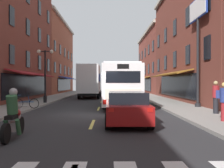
% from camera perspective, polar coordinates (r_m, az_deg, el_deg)
% --- Properties ---
extents(ground_plane, '(34.80, 80.00, 0.10)m').
position_cam_1_polar(ground_plane, '(14.32, -3.70, -7.29)').
color(ground_plane, '#28282B').
extents(lane_centre_dashes, '(0.14, 73.90, 0.01)m').
position_cam_1_polar(lane_centre_dashes, '(14.06, -3.76, -7.20)').
color(lane_centre_dashes, '#DBCC4C').
rests_on(lane_centre_dashes, ground).
extents(sidewalk_right, '(3.00, 80.00, 0.14)m').
position_cam_1_polar(sidewalk_right, '(15.18, 19.28, -6.41)').
color(sidewalk_right, gray).
rests_on(sidewalk_right, ground).
extents(billboard_sign, '(0.40, 3.22, 7.75)m').
position_cam_1_polar(billboard_sign, '(18.68, 19.62, 13.60)').
color(billboard_sign, black).
rests_on(billboard_sign, sidewalk_right).
extents(transit_bus, '(2.78, 12.22, 3.17)m').
position_cam_1_polar(transit_bus, '(20.43, 1.90, -0.21)').
color(transit_bus, white).
rests_on(transit_bus, ground).
extents(box_truck, '(2.49, 7.68, 3.90)m').
position_cam_1_polar(box_truck, '(29.51, -5.25, 0.63)').
color(box_truck, black).
rests_on(box_truck, ground).
extents(sedan_near, '(1.95, 4.32, 1.38)m').
position_cam_1_polar(sedan_near, '(38.71, -4.31, -1.44)').
color(sedan_near, maroon).
rests_on(sedan_near, ground).
extents(sedan_mid, '(1.95, 4.41, 1.43)m').
position_cam_1_polar(sedan_mid, '(10.92, 3.59, -5.54)').
color(sedan_mid, maroon).
rests_on(sedan_mid, ground).
extents(motorcycle_rider, '(0.62, 2.07, 1.66)m').
position_cam_1_polar(motorcycle_rider, '(8.57, -22.27, -7.25)').
color(motorcycle_rider, black).
rests_on(motorcycle_rider, ground).
extents(bicycle_near, '(1.71, 0.48, 0.91)m').
position_cam_1_polar(bicycle_near, '(17.06, -19.60, -4.23)').
color(bicycle_near, black).
rests_on(bicycle_near, sidewalk_left).
extents(pedestrian_near, '(0.51, 0.49, 1.71)m').
position_cam_1_polar(pedestrian_near, '(11.77, 24.89, -3.57)').
color(pedestrian_near, maroon).
rests_on(pedestrian_near, sidewalk_right).
extents(pedestrian_mid, '(0.36, 0.36, 1.80)m').
position_cam_1_polar(pedestrian_mid, '(14.50, 23.31, -2.75)').
color(pedestrian_mid, black).
rests_on(pedestrian_mid, sidewalk_right).
extents(street_lamp_twin, '(1.42, 0.32, 4.57)m').
position_cam_1_polar(street_lamp_twin, '(21.59, -15.51, 2.51)').
color(street_lamp_twin, black).
rests_on(street_lamp_twin, sidewalk_left).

